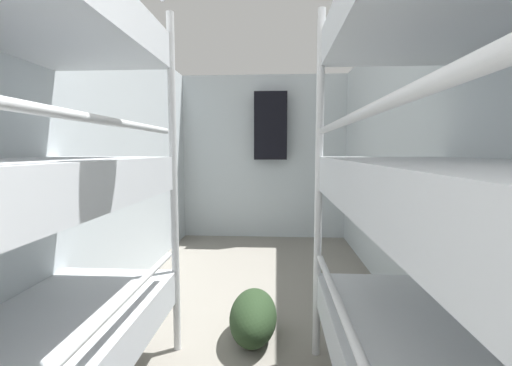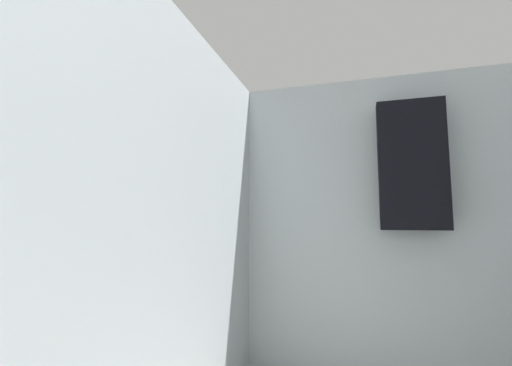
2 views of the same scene
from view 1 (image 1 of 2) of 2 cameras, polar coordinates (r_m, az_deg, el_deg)
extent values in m
cube|color=silver|center=(2.52, -28.59, 2.59)|extent=(0.06, 5.36, 2.25)
cube|color=silver|center=(2.35, 27.98, 2.45)|extent=(0.06, 5.36, 2.25)
cube|color=silver|center=(4.79, 1.29, 4.31)|extent=(2.37, 0.06, 2.25)
cylinder|color=silver|center=(2.07, -13.52, -0.85)|extent=(0.04, 0.04, 2.00)
cylinder|color=silver|center=(1.33, -25.90, -21.33)|extent=(0.03, 1.64, 0.03)
cylinder|color=silver|center=(1.20, -27.30, 9.84)|extent=(0.03, 1.64, 0.03)
cylinder|color=silver|center=(2.00, 10.40, -1.02)|extent=(0.04, 0.04, 2.00)
cylinder|color=silver|center=(1.21, 15.93, -23.83)|extent=(0.03, 1.64, 0.03)
cube|color=silver|center=(1.19, 33.20, -1.74)|extent=(0.70, 1.93, 0.19)
cylinder|color=silver|center=(1.06, 16.93, 10.85)|extent=(0.03, 1.64, 0.03)
ellipsoid|color=#23381E|center=(2.37, -0.46, -21.36)|extent=(0.30, 0.56, 0.30)
cube|color=black|center=(4.65, 2.44, 9.49)|extent=(0.44, 0.12, 0.90)
camera|label=2|loc=(2.14, -8.83, 3.88)|focal=24.00mm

